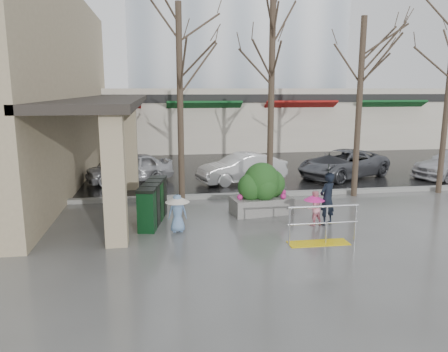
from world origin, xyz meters
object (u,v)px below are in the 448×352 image
object	(u,v)px
tree_west	(179,55)
news_boxes	(153,203)
tree_midwest	(272,52)
child_pink	(314,205)
woman	(328,182)
child_blue	(177,209)
handrail	(321,230)
car_b	(242,168)
car_c	(343,164)
car_a	(129,168)
planter	(262,189)
tree_mideast	(362,64)

from	to	relation	value
tree_west	news_boxes	world-z (taller)	tree_west
tree_midwest	child_pink	distance (m)	5.68
woman	news_boxes	world-z (taller)	woman
child_blue	news_boxes	distance (m)	1.21
handrail	car_b	xyz separation A→B (m)	(-0.61, 7.76, 0.25)
tree_midwest	car_b	distance (m)	5.49
car_b	car_c	world-z (taller)	same
handrail	car_a	bearing A→B (deg)	122.32
tree_west	woman	distance (m)	6.48
child_blue	planter	world-z (taller)	planter
woman	planter	bearing A→B (deg)	-72.89
tree_west	tree_midwest	xyz separation A→B (m)	(3.20, 0.00, 0.15)
child_blue	car_a	bearing A→B (deg)	-76.77
child_pink	news_boxes	world-z (taller)	news_boxes
handrail	car_b	size ratio (longest dim) A/B	0.50
tree_west	tree_mideast	world-z (taller)	tree_west
woman	car_a	distance (m)	9.36
car_c	tree_midwest	bearing A→B (deg)	-78.19
car_b	news_boxes	bearing A→B (deg)	-52.13
child_pink	planter	size ratio (longest dim) A/B	0.51
planter	car_b	world-z (taller)	planter
tree_mideast	planter	distance (m)	5.99
handrail	child_blue	size ratio (longest dim) A/B	1.75
handrail	car_a	distance (m)	10.13
planter	news_boxes	world-z (taller)	planter
tree_midwest	tree_mideast	distance (m)	3.32
tree_midwest	child_pink	bearing A→B (deg)	-80.78
child_pink	planter	bearing A→B (deg)	-65.76
tree_west	car_a	world-z (taller)	tree_west
handrail	woman	distance (m)	1.95
tree_west	woman	bearing A→B (deg)	-38.29
car_b	child_pink	bearing A→B (deg)	-7.74
child_pink	woman	bearing A→B (deg)	162.47
handrail	car_c	xyz separation A→B (m)	(4.16, 8.18, 0.25)
news_boxes	planter	bearing A→B (deg)	19.05
car_b	car_c	bearing A→B (deg)	78.29
tree_west	tree_mideast	xyz separation A→B (m)	(6.50, 0.00, -0.22)
child_blue	news_boxes	world-z (taller)	news_boxes
tree_mideast	child_pink	size ratio (longest dim) A/B	6.27
tree_mideast	child_blue	size ratio (longest dim) A/B	5.98
news_boxes	tree_mideast	bearing A→B (deg)	27.91
woman	child_pink	distance (m)	0.79
car_a	car_b	world-z (taller)	same
tree_west	car_c	bearing A→B (deg)	24.20
tree_west	news_boxes	xyz separation A→B (m)	(-0.99, -2.29, -4.46)
news_boxes	woman	bearing A→B (deg)	0.24
planter	news_boxes	bearing A→B (deg)	-171.84
child_pink	news_boxes	bearing A→B (deg)	-27.92
tree_west	child_blue	bearing A→B (deg)	-95.18
planter	car_c	world-z (taller)	planter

